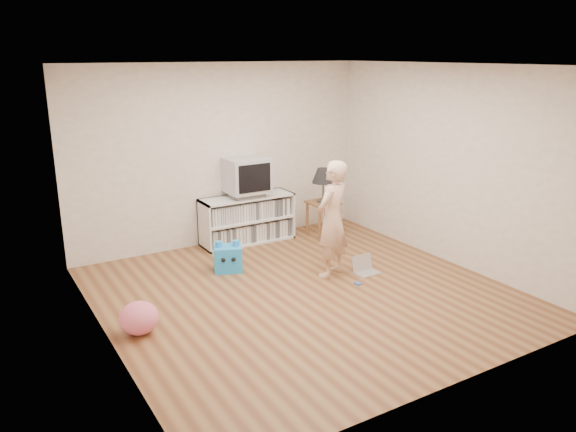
% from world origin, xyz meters
% --- Properties ---
extents(ground, '(4.50, 4.50, 0.00)m').
position_xyz_m(ground, '(0.00, 0.00, 0.00)').
color(ground, brown).
rests_on(ground, ground).
extents(walls, '(4.52, 4.52, 2.60)m').
position_xyz_m(walls, '(0.00, 0.00, 1.30)').
color(walls, beige).
rests_on(walls, ground).
extents(ceiling, '(4.50, 4.50, 0.01)m').
position_xyz_m(ceiling, '(0.00, 0.00, 2.60)').
color(ceiling, white).
rests_on(ceiling, walls).
extents(media_unit, '(1.40, 0.45, 0.70)m').
position_xyz_m(media_unit, '(0.29, 2.04, 0.35)').
color(media_unit, white).
rests_on(media_unit, ground).
extents(dvd_deck, '(0.45, 0.35, 0.07)m').
position_xyz_m(dvd_deck, '(0.29, 2.02, 0.73)').
color(dvd_deck, gray).
rests_on(dvd_deck, media_unit).
extents(crt_tv, '(0.60, 0.53, 0.50)m').
position_xyz_m(crt_tv, '(0.29, 2.02, 1.02)').
color(crt_tv, '#B2B2B7').
rests_on(crt_tv, dvd_deck).
extents(side_table, '(0.42, 0.42, 0.55)m').
position_xyz_m(side_table, '(1.39, 1.65, 0.42)').
color(side_table, brown).
rests_on(side_table, ground).
extents(table_lamp, '(0.34, 0.34, 0.52)m').
position_xyz_m(table_lamp, '(1.39, 1.65, 0.94)').
color(table_lamp, '#333333').
rests_on(table_lamp, side_table).
extents(person, '(0.64, 0.54, 1.48)m').
position_xyz_m(person, '(0.60, 0.30, 0.74)').
color(person, beige).
rests_on(person, ground).
extents(laptop, '(0.32, 0.26, 0.22)m').
position_xyz_m(laptop, '(1.02, 0.15, 0.06)').
color(laptop, silver).
rests_on(laptop, ground).
extents(playing_cards, '(0.07, 0.09, 0.02)m').
position_xyz_m(playing_cards, '(0.71, -0.12, 0.01)').
color(playing_cards, '#3F5EA8').
rests_on(playing_cards, ground).
extents(plush_blue, '(0.43, 0.39, 0.41)m').
position_xyz_m(plush_blue, '(-0.46, 1.11, 0.17)').
color(plush_blue, '#1D92EB').
rests_on(plush_blue, ground).
extents(plush_pink, '(0.43, 0.43, 0.33)m').
position_xyz_m(plush_pink, '(-1.95, 0.03, 0.17)').
color(plush_pink, '#E96887').
rests_on(plush_pink, ground).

